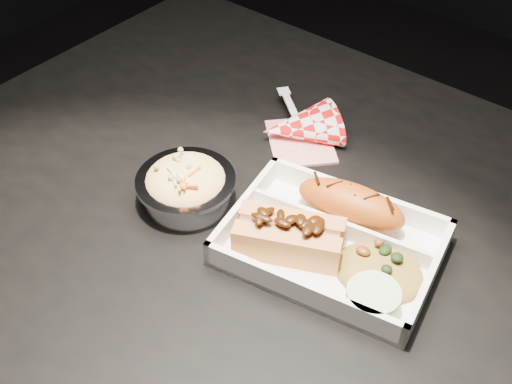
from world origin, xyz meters
TOP-DOWN VIEW (x-y plane):
  - dining_table at (0.00, 0.00)m, footprint 1.20×0.80m
  - food_tray at (0.03, -0.02)m, footprint 0.28×0.22m
  - fried_pastry at (0.02, 0.03)m, footprint 0.15×0.08m
  - hotdog at (-0.01, -0.06)m, footprint 0.14×0.11m
  - fried_rice_mound at (0.09, -0.02)m, footprint 0.12×0.10m
  - cupcake_liner at (0.11, -0.07)m, footprint 0.06×0.06m
  - foil_coleslaw_cup at (-0.17, -0.07)m, footprint 0.13×0.13m
  - napkin_fork at (-0.14, 0.14)m, footprint 0.16×0.15m

SIDE VIEW (x-z plane):
  - dining_table at x=0.00m, z-range 0.28..1.03m
  - food_tray at x=0.03m, z-range 0.74..0.78m
  - napkin_fork at x=-0.14m, z-range 0.72..0.82m
  - cupcake_liner at x=0.11m, z-range 0.76..0.79m
  - fried_rice_mound at x=0.09m, z-range 0.76..0.79m
  - foil_coleslaw_cup at x=-0.17m, z-range 0.75..0.81m
  - hotdog at x=-0.01m, z-range 0.75..0.81m
  - fried_pastry at x=0.02m, z-range 0.76..0.81m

